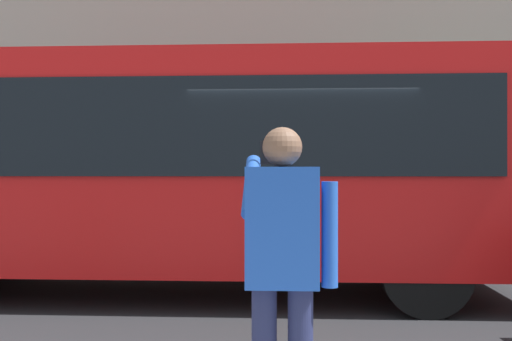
% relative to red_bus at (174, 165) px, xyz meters
% --- Properties ---
extents(ground_plane, '(60.00, 60.00, 0.00)m').
position_rel_red_bus_xyz_m(ground_plane, '(-1.65, 0.10, -1.68)').
color(ground_plane, '#232326').
extents(red_bus, '(9.05, 2.54, 3.08)m').
position_rel_red_bus_xyz_m(red_bus, '(0.00, 0.00, 0.00)').
color(red_bus, red).
rests_on(red_bus, ground_plane).
extents(pedestrian_photographer, '(0.53, 0.52, 1.70)m').
position_rel_red_bus_xyz_m(pedestrian_photographer, '(-1.47, 4.31, -0.54)').
color(pedestrian_photographer, '#1E2347').
rests_on(pedestrian_photographer, sidewalk_curb).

